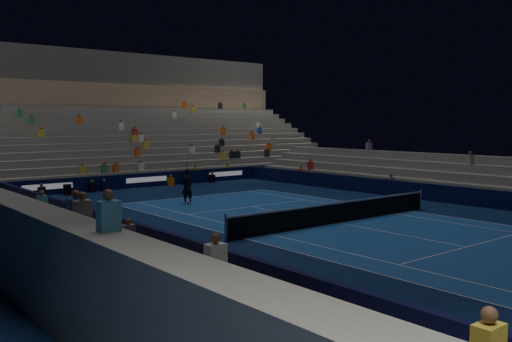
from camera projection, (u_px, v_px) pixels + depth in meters
The scene contains 11 objects.
ground at pixel (338, 223), 25.64m from camera, with size 90.00×90.00×0.00m, color #0B1E44.
court_surface at pixel (338, 223), 25.64m from camera, with size 10.97×23.77×0.01m, color #1C4E9A.
sponsor_barrier_far at pixel (146, 180), 39.88m from camera, with size 44.00×0.25×1.00m, color black.
sponsor_barrier_east at pixel (455, 195), 31.70m from camera, with size 0.25×37.00×1.00m, color #080E33.
sponsor_barrier_west at pixel (149, 241), 19.49m from camera, with size 0.25×37.00×1.00m, color #080A32.
grandstand_main at pixel (92, 137), 46.89m from camera, with size 44.00×15.20×11.20m.
grandstand_east at pixel (486, 183), 33.84m from camera, with size 5.00×37.00×2.50m.
grandstand_west at pixel (49, 242), 17.28m from camera, with size 5.00×37.00×2.50m.
tennis_net at pixel (338, 212), 25.59m from camera, with size 12.90×0.10×1.10m.
tennis_player at pixel (187, 187), 31.40m from camera, with size 0.74×0.48×2.02m, color black.
broadcast_camera at pixel (68, 190), 35.53m from camera, with size 0.68×1.05×0.67m.
Camera 1 is at (-18.93, -17.25, 4.64)m, focal length 39.14 mm.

